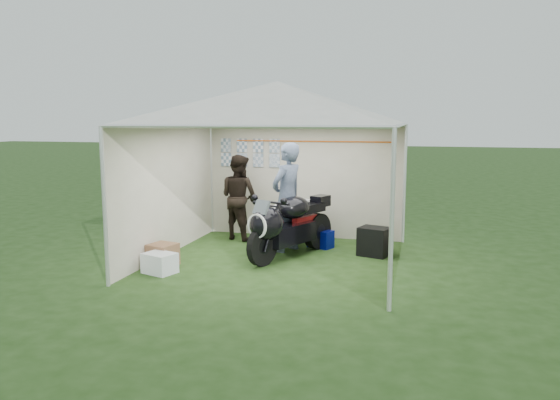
# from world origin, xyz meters

# --- Properties ---
(ground) EXTENTS (80.00, 80.00, 0.00)m
(ground) POSITION_xyz_m (0.00, 0.00, 0.00)
(ground) COLOR #1E3B12
(ground) RESTS_ON ground
(canopy_tent) EXTENTS (5.66, 5.66, 3.00)m
(canopy_tent) POSITION_xyz_m (-0.00, 0.03, 2.58)
(canopy_tent) COLOR silver
(canopy_tent) RESTS_ON ground
(motorcycle_white) EXTENTS (0.88, 1.80, 0.92)m
(motorcycle_white) POSITION_xyz_m (-0.15, 0.76, 0.52)
(motorcycle_white) COLOR black
(motorcycle_white) RESTS_ON ground
(motorcycle_black) EXTENTS (1.17, 2.09, 1.10)m
(motorcycle_black) POSITION_xyz_m (0.11, 0.22, 0.61)
(motorcycle_black) COLOR black
(motorcycle_black) RESTS_ON ground
(paddock_stand) EXTENTS (0.52, 0.43, 0.33)m
(paddock_stand) POSITION_xyz_m (0.53, 1.14, 0.17)
(paddock_stand) COLOR #0816AD
(paddock_stand) RESTS_ON ground
(person_dark_jacket) EXTENTS (1.01, 0.92, 1.69)m
(person_dark_jacket) POSITION_xyz_m (-1.19, 1.46, 0.85)
(person_dark_jacket) COLOR black
(person_dark_jacket) RESTS_ON ground
(person_blue_jacket) EXTENTS (0.74, 0.85, 1.98)m
(person_blue_jacket) POSITION_xyz_m (-0.02, 0.74, 0.99)
(person_blue_jacket) COLOR #4F5C75
(person_blue_jacket) RESTS_ON ground
(equipment_box) EXTENTS (0.61, 0.54, 0.51)m
(equipment_box) POSITION_xyz_m (1.55, 0.78, 0.25)
(equipment_box) COLOR black
(equipment_box) RESTS_ON ground
(crate_0) EXTENTS (0.57, 0.50, 0.32)m
(crate_0) POSITION_xyz_m (-1.59, -1.19, 0.16)
(crate_0) COLOR silver
(crate_0) RESTS_ON ground
(crate_1) EXTENTS (0.49, 0.49, 0.36)m
(crate_1) POSITION_xyz_m (-1.75, -0.78, 0.18)
(crate_1) COLOR brown
(crate_1) RESTS_ON ground
(crate_2) EXTENTS (0.31, 0.27, 0.21)m
(crate_2) POSITION_xyz_m (-1.64, -1.09, 0.10)
(crate_2) COLOR silver
(crate_2) RESTS_ON ground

